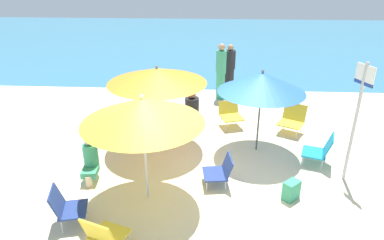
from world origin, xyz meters
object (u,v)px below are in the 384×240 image
Objects in this scene: beach_chair_f at (292,119)px; person_c at (230,70)px; umbrella_yellow at (142,111)px; beach_bag at (291,190)px; beach_chair_a at (321,149)px; person_a at (192,108)px; beach_chair_d at (104,234)px; warning_sign at (358,109)px; beach_chair_c at (220,170)px; umbrella_blue at (262,82)px; person_d at (90,158)px; person_b at (221,71)px; beach_chair_e at (65,206)px; beach_chair_b at (230,114)px; umbrella_orange at (157,76)px.

person_c is at bearing -122.64° from beach_chair_f.
beach_bag is at bearing 2.14° from umbrella_yellow.
beach_chair_a is 1.55m from beach_chair_f.
beach_chair_a is 0.77× the size of person_a.
warning_sign is at bearing -42.74° from beach_chair_d.
beach_chair_c is at bearing -142.97° from person_c.
beach_chair_c is (1.30, 0.47, -1.38)m from umbrella_yellow.
warning_sign reaches higher than beach_chair_f.
warning_sign is (3.70, 0.80, -0.22)m from umbrella_yellow.
warning_sign is (1.57, -1.06, -0.12)m from umbrella_blue.
person_d is (-1.78, -2.59, 0.00)m from person_a.
beach_chair_a is at bearing 56.07° from beach_bag.
warning_sign reaches higher than person_d.
umbrella_blue is at bearing -18.47° from beach_chair_d.
person_c reaches higher than person_a.
umbrella_blue is 1.83m from beach_chair_f.
person_a is at bearing 121.78° from warning_sign.
person_b reaches higher than beach_chair_f.
person_d is 3.76m from beach_bag.
beach_chair_c is at bearing -8.38° from beach_chair_f.
beach_chair_e is 5.22m from warning_sign.
beach_chair_c is at bearing 40.18° from beach_chair_a.
warning_sign is at bearing 12.22° from umbrella_yellow.
beach_chair_c is 2.45m from beach_chair_d.
beach_chair_b is at bearing 163.99° from person_b.
beach_chair_e is 0.38× the size of person_b.
umbrella_yellow is 1.95m from beach_chair_c.
person_b is at bearing 103.34° from beach_bag.
beach_chair_e is 3.80m from beach_bag.
person_b reaches higher than beach_chair_c.
beach_chair_a is 1.04× the size of beach_chair_d.
beach_chair_c is 0.87× the size of beach_chair_d.
umbrella_blue is 2.06× the size of person_d.
person_b is (-0.23, 1.95, 0.53)m from beach_chair_b.
beach_chair_f reaches higher than beach_chair_d.
beach_chair_f reaches higher than beach_chair_b.
person_d is (-4.27, -2.29, 0.08)m from beach_chair_f.
beach_chair_b is at bearing -71.49° from beach_chair_f.
person_b is 5.20m from person_d.
beach_chair_f is at bearing 42.49° from umbrella_yellow.
beach_chair_b is at bearing 127.28° from person_d.
person_a is at bearing 52.36° from beach_chair_e.
umbrella_orange is (-2.21, 0.16, 0.05)m from umbrella_blue.
warning_sign reaches higher than umbrella_blue.
beach_chair_e is at bearing 43.00° from beach_chair_a.
beach_bag is (1.94, -3.04, -0.26)m from person_a.
beach_chair_e is (-0.77, 0.53, 0.04)m from beach_chair_d.
beach_chair_a reaches higher than beach_bag.
warning_sign is (2.40, 0.33, 1.16)m from beach_chair_c.
beach_chair_b is (1.59, 3.11, -1.35)m from umbrella_yellow.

